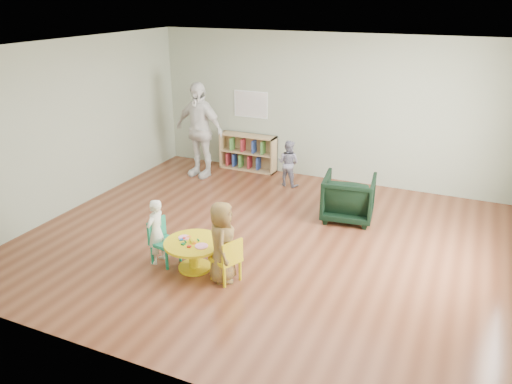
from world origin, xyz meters
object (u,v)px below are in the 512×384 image
at_px(bookshelf, 248,152).
at_px(child_left, 156,232).
at_px(kid_chair_left, 163,240).
at_px(armchair, 348,198).
at_px(adult_caretaker, 199,130).
at_px(child_right, 222,242).
at_px(activity_table, 194,250).
at_px(kid_chair_right, 228,259).
at_px(toddler, 288,163).

xyz_separation_m(bookshelf, child_left, (0.51, -4.05, 0.10)).
xyz_separation_m(kid_chair_left, bookshelf, (-0.59, 4.01, 0.03)).
xyz_separation_m(bookshelf, armchair, (2.54, -1.59, 0.01)).
distance_m(armchair, adult_caretaker, 3.42).
height_order(kid_chair_left, adult_caretaker, adult_caretaker).
relative_size(bookshelf, child_right, 1.11).
height_order(activity_table, adult_caretaker, adult_caretaker).
bearing_deg(armchair, child_left, 42.90).
bearing_deg(armchair, kid_chair_right, 62.35).
bearing_deg(kid_chair_left, activity_table, 100.73).
height_order(armchair, toddler, toddler).
relative_size(kid_chair_right, bookshelf, 0.50).
height_order(kid_chair_left, toddler, toddler).
relative_size(activity_table, adult_caretaker, 0.42).
xyz_separation_m(kid_chair_left, child_left, (-0.08, -0.04, 0.13)).
height_order(bookshelf, toddler, toddler).
relative_size(kid_chair_left, kid_chair_right, 1.03).
distance_m(kid_chair_left, kid_chair_right, 1.04).
bearing_deg(adult_caretaker, armchair, -6.43).
height_order(child_left, child_right, child_right).
distance_m(child_right, adult_caretaker, 4.07).
bearing_deg(activity_table, child_left, -174.92).
relative_size(child_left, toddler, 1.03).
distance_m(armchair, toddler, 1.77).
distance_m(kid_chair_right, child_left, 1.12).
distance_m(kid_chair_left, armchair, 3.11).
height_order(child_right, adult_caretaker, adult_caretaker).
bearing_deg(child_right, child_left, 63.96).
height_order(activity_table, child_left, child_left).
height_order(kid_chair_right, bookshelf, bookshelf).
height_order(armchair, adult_caretaker, adult_caretaker).
xyz_separation_m(kid_chair_left, child_right, (0.96, -0.07, 0.21)).
distance_m(bookshelf, child_right, 4.37).
relative_size(kid_chair_left, bookshelf, 0.52).
bearing_deg(armchair, toddler, -43.35).
relative_size(kid_chair_left, toddler, 0.69).
bearing_deg(armchair, activity_table, 51.04).
distance_m(armchair, child_right, 2.69).
relative_size(armchair, adult_caretaker, 0.44).
xyz_separation_m(child_left, toddler, (0.60, 3.49, -0.01)).
distance_m(bookshelf, child_left, 4.08).
bearing_deg(activity_table, toddler, 89.38).
xyz_separation_m(activity_table, kid_chair_right, (0.55, -0.09, 0.05)).
height_order(kid_chair_left, child_left, child_left).
distance_m(child_left, child_right, 1.04).
bearing_deg(child_left, adult_caretaker, -158.30).
distance_m(kid_chair_right, child_right, 0.23).
bearing_deg(child_left, armchair, 141.71).
xyz_separation_m(bookshelf, toddler, (1.11, -0.55, 0.08)).
xyz_separation_m(activity_table, child_right, (0.47, -0.08, 0.26)).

